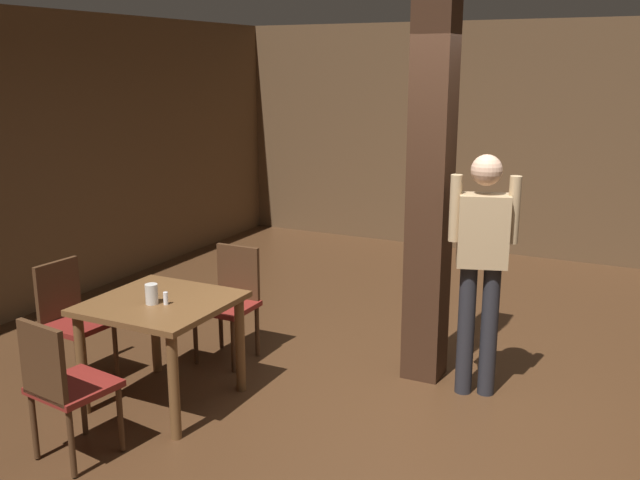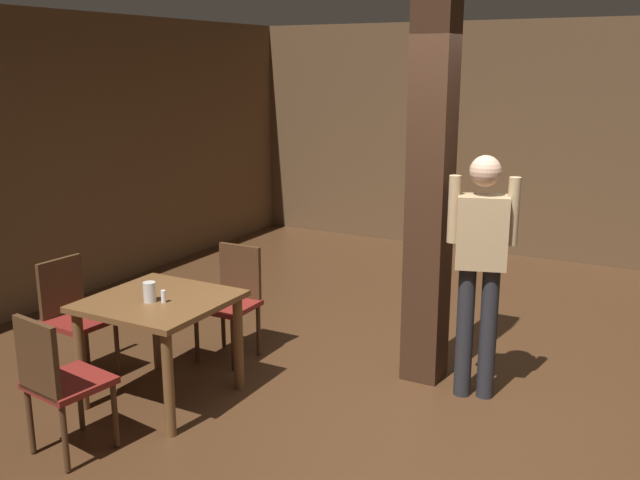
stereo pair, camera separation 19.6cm
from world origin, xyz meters
name	(u,v)px [view 1 (the left image)]	position (x,y,z in m)	size (l,w,h in m)	color
ground_plane	(421,413)	(0.00, 0.00, 0.00)	(10.80, 10.80, 0.00)	#422816
wall_back	(546,142)	(0.00, 4.50, 1.40)	(8.00, 0.10, 2.80)	brown
pillar	(430,194)	(-0.18, 0.61, 1.40)	(0.28, 0.28, 2.80)	#382114
dining_table	(162,318)	(-1.66, -0.62, 0.61)	(0.90, 0.90, 0.75)	brown
chair_north	(231,297)	(-1.67, 0.24, 0.51)	(0.42, 0.42, 0.89)	maroon
chair_west	(71,315)	(-2.50, -0.63, 0.51)	(0.45, 0.45, 0.89)	maroon
chair_south	(63,383)	(-1.69, -1.50, 0.51)	(0.47, 0.47, 0.89)	maroon
napkin_cup	(152,294)	(-1.67, -0.70, 0.81)	(0.08, 0.08, 0.14)	beige
salt_shaker	(166,298)	(-1.58, -0.67, 0.79)	(0.03, 0.03, 0.09)	silver
standing_person	(482,259)	(0.24, 0.47, 1.00)	(0.47, 0.29, 1.72)	tan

